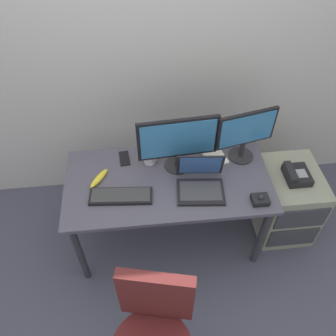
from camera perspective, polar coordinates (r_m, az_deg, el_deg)
ground_plane at (r=2.97m, az=0.00°, el=-10.86°), size 8.00×8.00×0.00m
back_wall at (r=2.53m, az=-1.77°, el=20.90°), size 6.00×0.10×2.80m
desk at (r=2.46m, az=0.00°, el=-3.16°), size 1.41×0.70×0.70m
file_cabinet at (r=2.95m, az=18.51°, el=-5.10°), size 0.42×0.53×0.60m
desk_phone at (r=2.69m, az=20.11°, el=-1.01°), size 0.17×0.20×0.09m
monitor_main at (r=2.32m, az=1.63°, el=4.40°), size 0.54×0.18×0.42m
monitor_side at (r=2.46m, az=12.52°, el=5.65°), size 0.42×0.18×0.40m
keyboard at (r=2.32m, az=-7.66°, el=-4.52°), size 0.42×0.17×0.03m
laptop at (r=2.33m, az=5.28°, el=-2.28°), size 0.33×0.30×0.23m
trackball_mouse at (r=2.34m, az=14.75°, el=-4.95°), size 0.11×0.09×0.07m
coffee_mug at (r=2.49m, az=-2.92°, el=1.72°), size 0.09×0.08×0.10m
paper_notepad at (r=2.58m, az=7.44°, el=2.04°), size 0.19×0.24×0.01m
cell_phone at (r=2.56m, az=-7.08°, el=1.57°), size 0.08×0.15×0.01m
banana at (r=2.43m, az=-11.15°, el=-1.65°), size 0.14×0.18×0.04m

